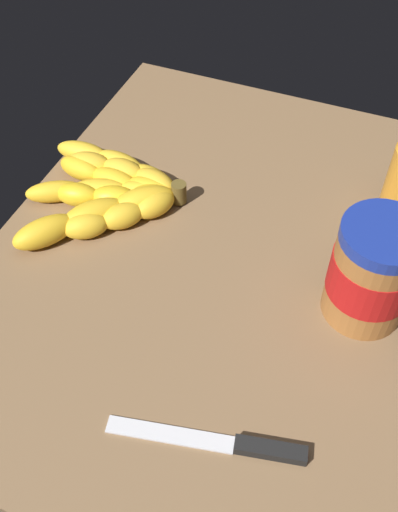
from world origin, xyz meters
TOP-DOWN VIEW (x-y plane):
  - ground_plane at (0.00, 0.00)cm, footprint 72.19×58.72cm
  - banana_bunch at (-3.54, -18.36)cm, footprint 21.97×21.18cm
  - peanut_butter_jar at (1.67, 16.38)cm, footprint 9.33×9.33cm
  - butter_knife at (22.89, 7.40)cm, footprint 5.64×19.66cm

SIDE VIEW (x-z plane):
  - ground_plane at x=0.00cm, z-range -3.51..0.00cm
  - butter_knife at x=22.89cm, z-range -0.14..1.06cm
  - banana_bunch at x=-3.54cm, z-range -0.18..3.45cm
  - peanut_butter_jar at x=1.67cm, z-range -0.05..12.98cm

